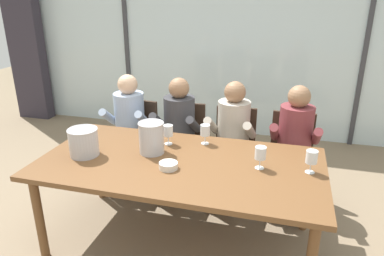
{
  "coord_description": "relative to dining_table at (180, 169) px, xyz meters",
  "views": [
    {
      "loc": [
        0.77,
        -2.41,
        2.01
      ],
      "look_at": [
        0.0,
        0.35,
        0.91
      ],
      "focal_mm": 33.42,
      "sensor_mm": 36.0,
      "label": 1
    }
  ],
  "objects": [
    {
      "name": "ice_bucket_primary",
      "position": [
        -0.27,
        0.09,
        0.2
      ],
      "size": [
        0.21,
        0.21,
        0.26
      ],
      "color": "#B7B7BC",
      "rests_on": "dining_table"
    },
    {
      "name": "person_beige_jumper",
      "position": [
        0.27,
        0.84,
        -0.0
      ],
      "size": [
        0.49,
        0.63,
        1.21
      ],
      "rotation": [
        0.0,
        0.0,
        -0.1
      ],
      "color": "#B7AD9E",
      "rests_on": "ground"
    },
    {
      "name": "ground",
      "position": [
        0.0,
        1.0,
        -0.7
      ],
      "size": [
        14.0,
        14.0,
        0.0
      ],
      "primitive_type": "plane",
      "color": "#847056"
    },
    {
      "name": "ice_bucket_secondary",
      "position": [
        -0.78,
        -0.1,
        0.18
      ],
      "size": [
        0.24,
        0.24,
        0.23
      ],
      "color": "#B7B7BC",
      "rests_on": "dining_table"
    },
    {
      "name": "tasting_bowl",
      "position": [
        -0.05,
        -0.14,
        0.09
      ],
      "size": [
        0.14,
        0.14,
        0.05
      ],
      "primitive_type": "cylinder",
      "color": "silver",
      "rests_on": "dining_table"
    },
    {
      "name": "chair_right_of_center",
      "position": [
        0.85,
        0.99,
        -0.18
      ],
      "size": [
        0.45,
        0.45,
        0.89
      ],
      "rotation": [
        0.0,
        0.0,
        -0.02
      ],
      "color": "#332319",
      "rests_on": "ground"
    },
    {
      "name": "wine_glass_near_bucket",
      "position": [
        0.11,
        0.39,
        0.18
      ],
      "size": [
        0.08,
        0.08,
        0.17
      ],
      "color": "silver",
      "rests_on": "dining_table"
    },
    {
      "name": "wine_glass_center_pour",
      "position": [
        -0.2,
        0.3,
        0.18
      ],
      "size": [
        0.08,
        0.08,
        0.17
      ],
      "color": "silver",
      "rests_on": "dining_table"
    },
    {
      "name": "hillside_vineyard",
      "position": [
        0.0,
        7.14,
        0.35
      ],
      "size": [
        13.42,
        2.4,
        2.09
      ],
      "primitive_type": "cube",
      "color": "#477A38",
      "rests_on": "ground"
    },
    {
      "name": "window_glass_panel",
      "position": [
        0.0,
        2.67,
        0.6
      ],
      "size": [
        7.42,
        0.03,
        2.6
      ],
      "primitive_type": "cube",
      "color": "silver",
      "rests_on": "ground"
    },
    {
      "name": "wine_glass_by_right_taster",
      "position": [
        0.98,
        0.08,
        0.18
      ],
      "size": [
        0.08,
        0.08,
        0.17
      ],
      "color": "silver",
      "rests_on": "dining_table"
    },
    {
      "name": "window_mullion_left",
      "position": [
        -1.67,
        2.65,
        0.6
      ],
      "size": [
        0.06,
        0.06,
        2.6
      ],
      "primitive_type": "cube",
      "color": "#38383D",
      "rests_on": "ground"
    },
    {
      "name": "wine_glass_by_left_taster",
      "position": [
        0.61,
        0.05,
        0.18
      ],
      "size": [
        0.08,
        0.08,
        0.17
      ],
      "color": "silver",
      "rests_on": "dining_table"
    },
    {
      "name": "chair_left_of_center",
      "position": [
        -0.27,
        1.01,
        -0.18
      ],
      "size": [
        0.47,
        0.47,
        0.89
      ],
      "rotation": [
        0.0,
        0.0,
        0.08
      ],
      "color": "#332319",
      "rests_on": "ground"
    },
    {
      "name": "dining_table",
      "position": [
        0.0,
        0.0,
        0.0
      ],
      "size": [
        2.22,
        1.13,
        0.76
      ],
      "color": "brown",
      "rests_on": "ground"
    },
    {
      "name": "curtain_heavy_drape",
      "position": [
        -3.36,
        2.49,
        0.6
      ],
      "size": [
        0.56,
        0.2,
        2.6
      ],
      "primitive_type": "cube",
      "color": "#332D38",
      "rests_on": "ground"
    },
    {
      "name": "chair_center",
      "position": [
        0.27,
        1.01,
        -0.18
      ],
      "size": [
        0.45,
        0.45,
        0.89
      ],
      "rotation": [
        0.0,
        0.0,
        0.02
      ],
      "color": "#332319",
      "rests_on": "ground"
    },
    {
      "name": "window_mullion_right",
      "position": [
        1.67,
        2.65,
        0.6
      ],
      "size": [
        0.06,
        0.06,
        2.6
      ],
      "primitive_type": "cube",
      "color": "#38383D",
      "rests_on": "ground"
    },
    {
      "name": "chair_near_curtain",
      "position": [
        -0.82,
        0.99,
        -0.18
      ],
      "size": [
        0.49,
        0.49,
        0.89
      ],
      "rotation": [
        0.0,
        0.0,
        -0.12
      ],
      "color": "#332319",
      "rests_on": "ground"
    },
    {
      "name": "person_maroon_top",
      "position": [
        0.87,
        0.84,
        -0.0
      ],
      "size": [
        0.47,
        0.62,
        1.21
      ],
      "rotation": [
        0.0,
        0.0,
        -0.02
      ],
      "color": "brown",
      "rests_on": "ground"
    },
    {
      "name": "person_pale_blue_shirt",
      "position": [
        -0.85,
        0.84,
        -0.0
      ],
      "size": [
        0.49,
        0.63,
        1.21
      ],
      "rotation": [
        0.0,
        0.0,
        0.08
      ],
      "color": "#9EB2D1",
      "rests_on": "ground"
    },
    {
      "name": "person_charcoal_jacket",
      "position": [
        -0.3,
        0.84,
        -0.0
      ],
      "size": [
        0.47,
        0.61,
        1.21
      ],
      "rotation": [
        0.0,
        0.0,
        -0.02
      ],
      "color": "#38383D",
      "rests_on": "ground"
    }
  ]
}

